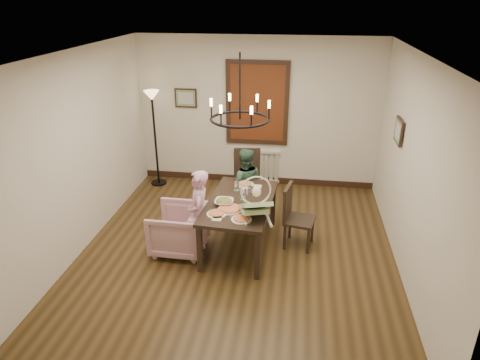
% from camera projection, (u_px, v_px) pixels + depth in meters
% --- Properties ---
extents(room_shell, '(4.51, 5.00, 2.81)m').
position_uv_depth(room_shell, '(241.00, 152.00, 6.04)').
color(room_shell, '#4E371A').
rests_on(room_shell, ground).
extents(dining_table, '(1.00, 1.65, 0.75)m').
position_uv_depth(dining_table, '(240.00, 206.00, 6.14)').
color(dining_table, black).
rests_on(dining_table, room_shell).
extents(chair_far, '(0.51, 0.51, 1.04)m').
position_uv_depth(chair_far, '(247.00, 180.00, 7.32)').
color(chair_far, black).
rests_on(chair_far, room_shell).
extents(chair_right, '(0.49, 0.49, 0.96)m').
position_uv_depth(chair_right, '(300.00, 217.00, 6.22)').
color(chair_right, black).
rests_on(chair_right, room_shell).
extents(armchair, '(0.77, 0.75, 0.69)m').
position_uv_depth(armchair, '(178.00, 229.00, 6.16)').
color(armchair, '#D1A0AB').
rests_on(armchair, room_shell).
extents(elderly_woman, '(0.33, 0.43, 1.07)m').
position_uv_depth(elderly_woman, '(199.00, 221.00, 5.99)').
color(elderly_woman, '#CB8FAE').
rests_on(elderly_woman, room_shell).
extents(seated_man, '(0.56, 0.47, 1.02)m').
position_uv_depth(seated_man, '(245.00, 190.00, 6.99)').
color(seated_man, '#365A46').
rests_on(seated_man, room_shell).
extents(baby_bouncer, '(0.58, 0.70, 0.39)m').
position_uv_depth(baby_bouncer, '(255.00, 204.00, 5.59)').
color(baby_bouncer, '#B2D693').
rests_on(baby_bouncer, dining_table).
extents(salad_bowl, '(0.32, 0.32, 0.08)m').
position_uv_depth(salad_bowl, '(224.00, 202.00, 5.99)').
color(salad_bowl, white).
rests_on(salad_bowl, dining_table).
extents(pizza_platter, '(0.33, 0.33, 0.04)m').
position_uv_depth(pizza_platter, '(230.00, 209.00, 5.83)').
color(pizza_platter, tan).
rests_on(pizza_platter, dining_table).
extents(drinking_glass, '(0.07, 0.07, 0.15)m').
position_uv_depth(drinking_glass, '(244.00, 199.00, 5.98)').
color(drinking_glass, silver).
rests_on(drinking_glass, dining_table).
extents(window_blinds, '(1.00, 0.03, 1.40)m').
position_uv_depth(window_blinds, '(257.00, 103.00, 7.85)').
color(window_blinds, maroon).
rests_on(window_blinds, room_shell).
extents(radiator, '(0.92, 0.12, 0.62)m').
position_uv_depth(radiator, '(256.00, 166.00, 8.38)').
color(radiator, silver).
rests_on(radiator, room_shell).
extents(picture_back, '(0.42, 0.03, 0.36)m').
position_uv_depth(picture_back, '(186.00, 98.00, 8.02)').
color(picture_back, black).
rests_on(picture_back, room_shell).
extents(picture_right, '(0.03, 0.42, 0.36)m').
position_uv_depth(picture_right, '(399.00, 131.00, 6.13)').
color(picture_right, black).
rests_on(picture_right, room_shell).
extents(floor_lamp, '(0.30, 0.30, 1.80)m').
position_uv_depth(floor_lamp, '(155.00, 140.00, 8.11)').
color(floor_lamp, black).
rests_on(floor_lamp, room_shell).
extents(chandelier, '(0.80, 0.80, 0.04)m').
position_uv_depth(chandelier, '(240.00, 119.00, 5.61)').
color(chandelier, black).
rests_on(chandelier, room_shell).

